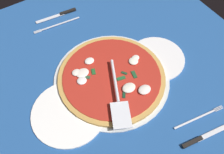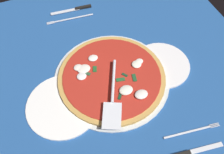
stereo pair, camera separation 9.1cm
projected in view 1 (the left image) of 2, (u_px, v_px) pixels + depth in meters
The scene contains 9 objects.
ground_plane at pixel (110, 81), 92.64cm from camera, with size 111.07×111.07×0.80cm, color #214C8A.
checker_pattern at pixel (110, 80), 92.27cm from camera, with size 111.07×111.07×0.10cm.
pizza_pan at pixel (112, 79), 91.96cm from camera, with size 40.13×40.13×0.86cm, color silver.
dinner_plate_left at pixel (157, 59), 97.10cm from camera, with size 20.50×20.50×1.00cm, color white.
dinner_plate_right at pixel (69, 113), 84.49cm from camera, with size 23.86×23.86×1.00cm, color white.
pizza at pixel (112, 77), 90.99cm from camera, with size 37.12×37.12×2.70cm.
pizza_server at pixel (118, 96), 84.15cm from camera, with size 14.06×24.62×1.00cm.
place_setting_near at pixel (59, 20), 108.68cm from camera, with size 22.27×13.23×1.40cm.
place_setting_far at pixel (200, 128), 81.69cm from camera, with size 20.28×15.61×1.40cm.
Camera 1 is at (27.07, 43.52, 76.79)cm, focal length 42.44 mm.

